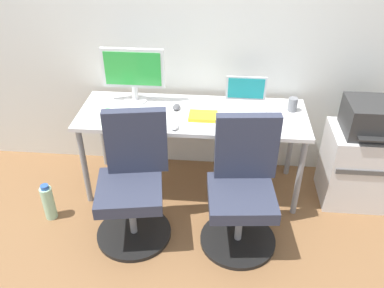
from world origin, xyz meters
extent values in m
plane|color=brown|center=(0.00, 0.00, 0.00)|extent=(5.28, 5.28, 0.00)
cube|color=silver|center=(0.00, 0.38, 1.30)|extent=(4.40, 0.04, 2.60)
cube|color=silver|center=(0.00, 0.00, 0.69)|extent=(1.72, 0.60, 0.03)
cylinder|color=gray|center=(-0.81, -0.25, 0.34)|extent=(0.04, 0.04, 0.68)
cylinder|color=gray|center=(0.81, -0.25, 0.34)|extent=(0.04, 0.04, 0.68)
cylinder|color=gray|center=(-0.81, 0.25, 0.34)|extent=(0.04, 0.04, 0.68)
cylinder|color=gray|center=(0.81, 0.25, 0.34)|extent=(0.04, 0.04, 0.68)
cylinder|color=black|center=(-0.38, -0.59, 0.01)|extent=(0.54, 0.54, 0.03)
cylinder|color=gray|center=(-0.38, -0.59, 0.20)|extent=(0.05, 0.05, 0.34)
cube|color=#33384C|center=(-0.38, -0.59, 0.41)|extent=(0.51, 0.51, 0.09)
cube|color=#33384C|center=(-0.35, -0.41, 0.70)|extent=(0.43, 0.14, 0.48)
cylinder|color=black|center=(0.38, -0.59, 0.01)|extent=(0.54, 0.54, 0.03)
cylinder|color=gray|center=(0.38, -0.59, 0.20)|extent=(0.05, 0.05, 0.34)
cube|color=#33384C|center=(0.38, -0.59, 0.41)|extent=(0.48, 0.48, 0.09)
cube|color=#33384C|center=(0.40, -0.41, 0.70)|extent=(0.42, 0.11, 0.48)
cube|color=silver|center=(1.30, -0.02, 0.31)|extent=(0.52, 0.42, 0.63)
cube|color=#4C4C4C|center=(1.30, -0.24, 0.41)|extent=(0.47, 0.01, 0.04)
cube|color=#2D2D2D|center=(1.30, -0.02, 0.75)|extent=(0.38, 0.34, 0.24)
cube|color=#262626|center=(1.30, -0.22, 0.69)|extent=(0.27, 0.06, 0.01)
cylinder|color=#A5D8B2|center=(-1.05, -0.47, 0.14)|extent=(0.09, 0.09, 0.28)
cylinder|color=#2D59B2|center=(-1.05, -0.47, 0.30)|extent=(0.06, 0.06, 0.03)
cylinder|color=silver|center=(-0.47, 0.16, 0.71)|extent=(0.18, 0.18, 0.01)
cylinder|color=silver|center=(-0.47, 0.16, 0.77)|extent=(0.04, 0.04, 0.11)
cube|color=silver|center=(-0.47, 0.16, 0.98)|extent=(0.48, 0.03, 0.31)
cube|color=green|center=(-0.47, 0.14, 0.98)|extent=(0.43, 0.00, 0.26)
cube|color=silver|center=(0.40, 0.08, 0.72)|extent=(0.31, 0.22, 0.02)
cube|color=silver|center=(0.40, 0.21, 0.83)|extent=(0.31, 0.04, 0.21)
cube|color=teal|center=(0.40, 0.20, 0.83)|extent=(0.28, 0.03, 0.18)
cube|color=silver|center=(-0.49, -0.03, 0.72)|extent=(0.34, 0.12, 0.02)
cube|color=silver|center=(0.39, -0.22, 0.72)|extent=(0.34, 0.12, 0.02)
ellipsoid|color=#515156|center=(-0.13, 0.06, 0.72)|extent=(0.06, 0.10, 0.03)
ellipsoid|color=silver|center=(-0.11, -0.23, 0.72)|extent=(0.06, 0.10, 0.03)
cylinder|color=green|center=(-0.60, -0.19, 0.75)|extent=(0.08, 0.08, 0.09)
cylinder|color=slate|center=(0.75, 0.11, 0.76)|extent=(0.07, 0.07, 0.10)
cube|color=black|center=(-0.26, -0.03, 0.71)|extent=(0.07, 0.14, 0.01)
cube|color=yellow|center=(0.08, -0.06, 0.72)|extent=(0.21, 0.15, 0.03)
camera|label=1|loc=(0.23, -2.65, 2.20)|focal=37.75mm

